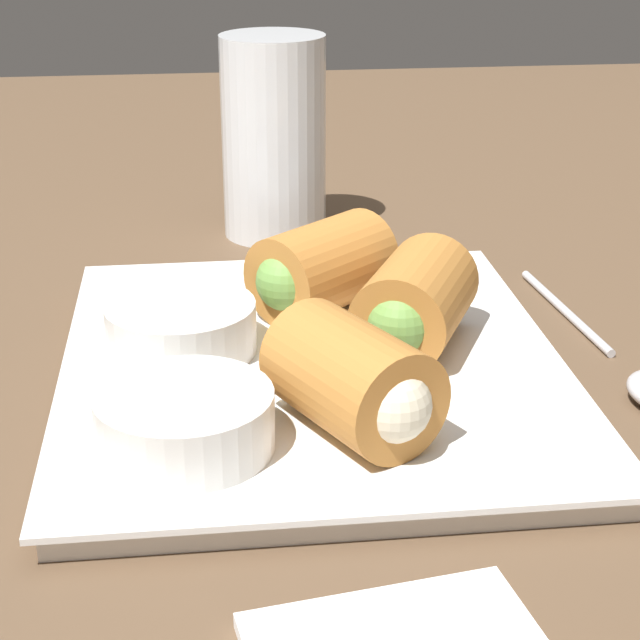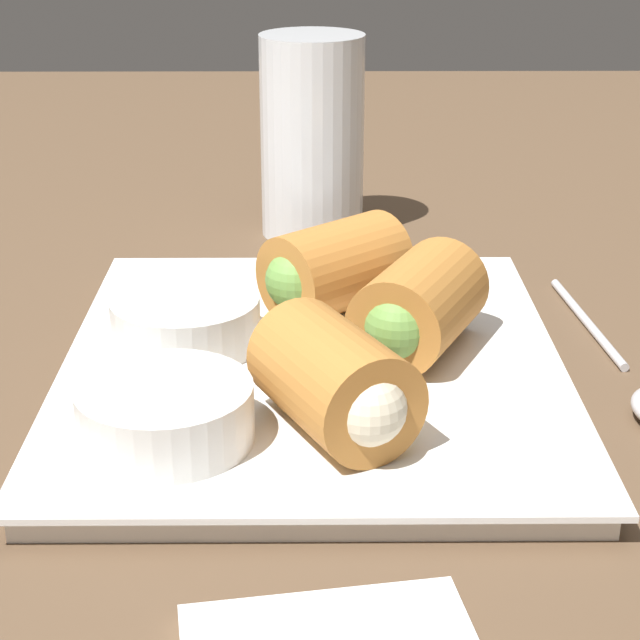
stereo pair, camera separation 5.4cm
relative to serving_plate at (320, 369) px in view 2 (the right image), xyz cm
name	(u,v)px [view 2 (the right image)]	position (x,y,z in cm)	size (l,w,h in cm)	color
table_surface	(312,424)	(-2.58, 0.41, -1.76)	(180.00, 140.00, 2.00)	brown
serving_plate	(320,369)	(0.00, 0.00, 0.00)	(29.18, 25.19, 1.50)	white
roll_front_left	(415,308)	(0.29, -4.81, 3.25)	(8.83, 7.77, 5.01)	#B77533
roll_front_right	(338,384)	(-8.10, -0.72, 3.25)	(8.85, 7.86, 5.01)	#B77533
roll_back_left	(329,269)	(5.90, -0.52, 3.25)	(8.61, 8.85, 5.01)	#B77533
dipping_bowl_near	(185,320)	(1.41, 6.98, 2.17)	(7.70, 7.70, 2.63)	silver
dipping_bowl_far	(164,411)	(-8.51, 6.79, 2.17)	(7.70, 7.70, 2.63)	silver
drinking_glass	(317,137)	(24.19, 0.05, 6.23)	(7.25, 7.25, 13.97)	silver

